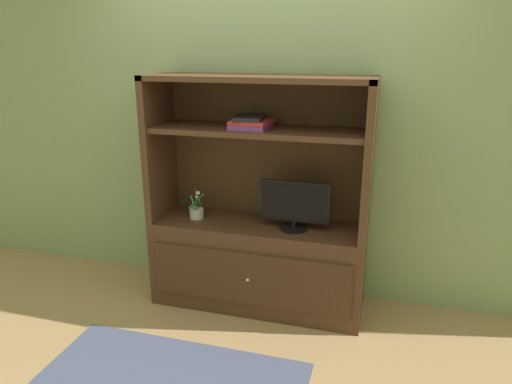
% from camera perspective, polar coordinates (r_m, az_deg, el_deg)
% --- Properties ---
extents(ground_plane, '(8.00, 8.00, 0.00)m').
position_cam_1_polar(ground_plane, '(3.27, -1.75, -16.87)').
color(ground_plane, tan).
extents(painted_rear_wall, '(6.00, 0.10, 2.80)m').
position_cam_1_polar(painted_rear_wall, '(3.45, 1.84, 10.06)').
color(painted_rear_wall, '#8C9E6B').
rests_on(painted_rear_wall, ground_plane).
extents(area_rug, '(1.55, 0.78, 0.01)m').
position_cam_1_polar(area_rug, '(2.90, -10.69, -22.21)').
color(area_rug, '#4C5170').
rests_on(area_rug, ground_plane).
extents(media_console, '(1.53, 0.51, 1.67)m').
position_cam_1_polar(media_console, '(3.36, 0.27, -5.66)').
color(media_console, '#4C2D1C').
rests_on(media_console, ground_plane).
extents(tv_monitor, '(0.48, 0.20, 0.34)m').
position_cam_1_polar(tv_monitor, '(3.16, 4.76, -1.60)').
color(tv_monitor, black).
rests_on(tv_monitor, media_console).
extents(potted_plant, '(0.11, 0.10, 0.22)m').
position_cam_1_polar(potted_plant, '(3.42, -7.35, -2.50)').
color(potted_plant, beige).
rests_on(potted_plant, media_console).
extents(magazine_stack, '(0.27, 0.32, 0.08)m').
position_cam_1_polar(magazine_stack, '(3.13, -0.59, 8.61)').
color(magazine_stack, purple).
rests_on(magazine_stack, media_console).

